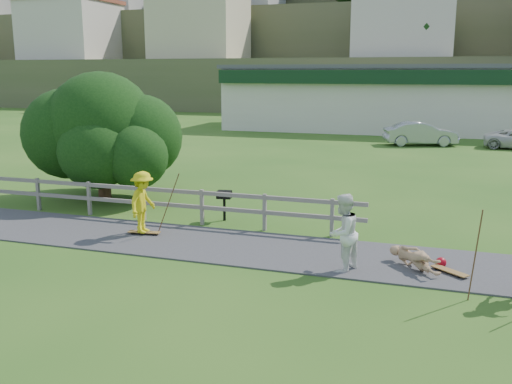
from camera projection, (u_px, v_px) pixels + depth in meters
ground at (224, 266)px, 13.76m from camera, size 260.00×260.00×0.00m
path at (244, 247)px, 15.15m from camera, size 34.00×3.00×0.04m
fence at (126, 196)px, 18.10m from camera, size 15.05×0.10×1.10m
strip_mall at (435, 98)px, 44.44m from camera, size 32.50×10.75×5.10m
hillside at (422, 11)px, 95.55m from camera, size 220.00×67.00×47.50m
skater_rider at (143, 206)px, 16.14m from camera, size 0.66×1.14×1.76m
skater_fallen at (415, 258)px, 13.44m from camera, size 1.38×1.33×0.56m
spectator_a at (343, 233)px, 13.21m from camera, size 1.01×1.11×1.86m
car_silver at (421, 134)px, 35.98m from camera, size 4.77×2.81×1.48m
tree at (103, 152)px, 20.88m from camera, size 6.29×6.29×3.43m
bbq at (224, 206)px, 17.86m from camera, size 0.48×0.39×0.95m
longboard_rider at (144, 234)px, 16.31m from camera, size 0.96×0.35×0.10m
longboard_fallen at (450, 273)px, 13.15m from camera, size 0.88×0.77×0.10m
helmet at (441, 263)px, 13.61m from camera, size 0.26×0.26×0.26m
pole_rider at (168, 201)px, 16.30m from camera, size 0.03×0.03×1.93m
pole_spec_left at (475, 256)px, 11.49m from camera, size 0.03×0.03×1.93m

